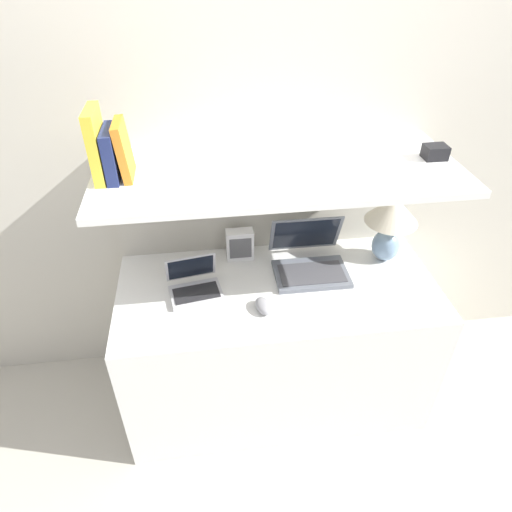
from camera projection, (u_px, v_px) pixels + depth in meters
ground_plane at (285, 446)px, 2.17m from camera, size 12.00×12.00×0.00m
wall_back at (266, 149)px, 2.03m from camera, size 6.00×0.05×2.40m
desk at (276, 344)px, 2.22m from camera, size 1.40×0.65×0.72m
back_riser at (266, 260)px, 2.34m from camera, size 1.40×0.04×1.23m
shelf at (279, 171)px, 1.75m from camera, size 1.40×0.58×0.03m
table_lamp at (391, 219)px, 2.04m from camera, size 0.24×0.24×0.33m
laptop_large at (309, 260)px, 2.08m from camera, size 0.33×0.32×0.23m
laptop_small at (195, 286)px, 1.96m from camera, size 0.25×0.23×0.15m
computer_mouse at (264, 306)px, 1.87m from camera, size 0.09×0.12×0.04m
router_box at (240, 245)px, 2.13m from camera, size 0.13×0.06×0.15m
book_yellow at (97, 145)px, 1.60m from camera, size 0.04×0.17×0.25m
book_navy at (112, 154)px, 1.62m from camera, size 0.04×0.18×0.18m
book_orange at (124, 150)px, 1.62m from camera, size 0.05×0.16×0.21m
shelf_gadget at (435, 152)px, 1.79m from camera, size 0.09×0.07×0.05m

